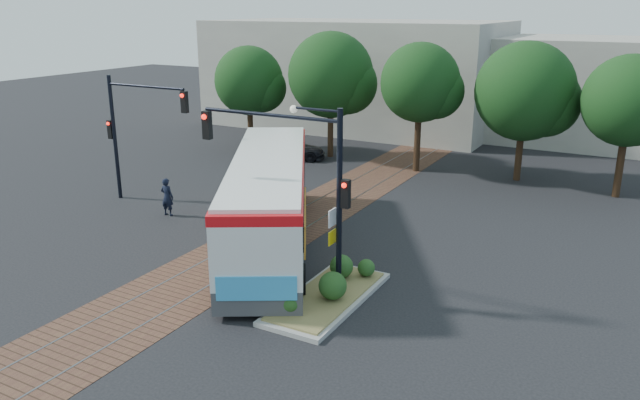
{
  "coord_description": "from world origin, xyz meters",
  "views": [
    {
      "loc": [
        13.38,
        -17.1,
        9.1
      ],
      "look_at": [
        1.83,
        3.92,
        1.6
      ],
      "focal_mm": 35.0,
      "sensor_mm": 36.0,
      "label": 1
    }
  ],
  "objects_px": {
    "signal_pole_left": "(130,122)",
    "parked_car": "(289,149)",
    "signal_pole_main": "(304,171)",
    "officer": "(167,197)",
    "city_bus": "(269,196)",
    "traffic_island": "(329,290)"
  },
  "relations": [
    {
      "from": "city_bus",
      "to": "signal_pole_left",
      "type": "bearing_deg",
      "value": 139.56
    },
    {
      "from": "city_bus",
      "to": "traffic_island",
      "type": "bearing_deg",
      "value": -66.38
    },
    {
      "from": "signal_pole_main",
      "to": "signal_pole_left",
      "type": "bearing_deg",
      "value": 158.55
    },
    {
      "from": "traffic_island",
      "to": "officer",
      "type": "height_order",
      "value": "officer"
    },
    {
      "from": "signal_pole_main",
      "to": "parked_car",
      "type": "relative_size",
      "value": 1.35
    },
    {
      "from": "city_bus",
      "to": "officer",
      "type": "bearing_deg",
      "value": 143.45
    },
    {
      "from": "city_bus",
      "to": "signal_pole_left",
      "type": "relative_size",
      "value": 2.12
    },
    {
      "from": "traffic_island",
      "to": "signal_pole_main",
      "type": "height_order",
      "value": "signal_pole_main"
    },
    {
      "from": "signal_pole_left",
      "to": "parked_car",
      "type": "xyz_separation_m",
      "value": [
        1.95,
        10.96,
        -3.22
      ]
    },
    {
      "from": "city_bus",
      "to": "officer",
      "type": "xyz_separation_m",
      "value": [
        -5.95,
        0.69,
        -1.09
      ]
    },
    {
      "from": "signal_pole_main",
      "to": "parked_car",
      "type": "distance_m",
      "value": 19.15
    },
    {
      "from": "signal_pole_main",
      "to": "signal_pole_left",
      "type": "distance_m",
      "value": 13.14
    },
    {
      "from": "signal_pole_left",
      "to": "officer",
      "type": "xyz_separation_m",
      "value": [
        2.81,
        -0.94,
        -3.0
      ]
    },
    {
      "from": "traffic_island",
      "to": "signal_pole_main",
      "type": "distance_m",
      "value": 3.95
    },
    {
      "from": "signal_pole_left",
      "to": "officer",
      "type": "bearing_deg",
      "value": -18.39
    },
    {
      "from": "city_bus",
      "to": "signal_pole_left",
      "type": "distance_m",
      "value": 9.12
    },
    {
      "from": "city_bus",
      "to": "traffic_island",
      "type": "xyz_separation_m",
      "value": [
        4.42,
        -3.27,
        -1.62
      ]
    },
    {
      "from": "traffic_island",
      "to": "parked_car",
      "type": "relative_size",
      "value": 1.17
    },
    {
      "from": "city_bus",
      "to": "traffic_island",
      "type": "relative_size",
      "value": 2.44
    },
    {
      "from": "signal_pole_left",
      "to": "parked_car",
      "type": "distance_m",
      "value": 11.59
    },
    {
      "from": "city_bus",
      "to": "parked_car",
      "type": "relative_size",
      "value": 2.86
    },
    {
      "from": "traffic_island",
      "to": "signal_pole_left",
      "type": "bearing_deg",
      "value": 159.64
    }
  ]
}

